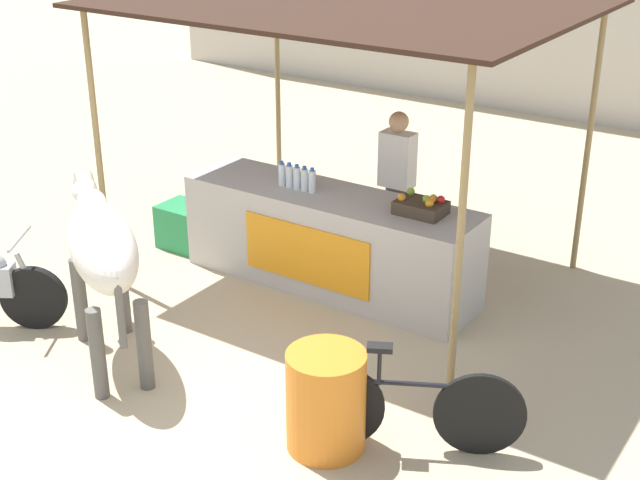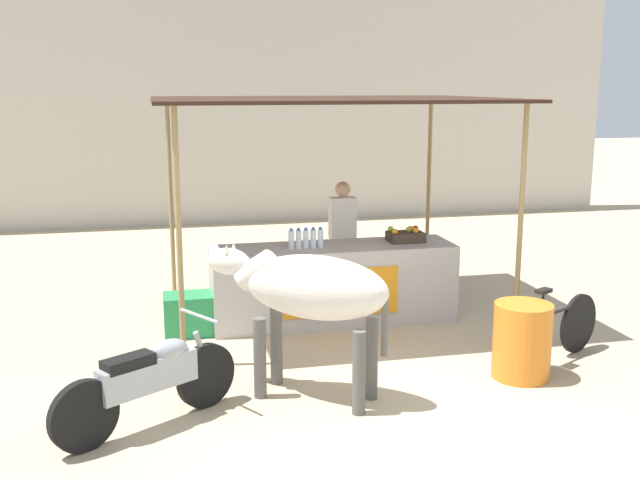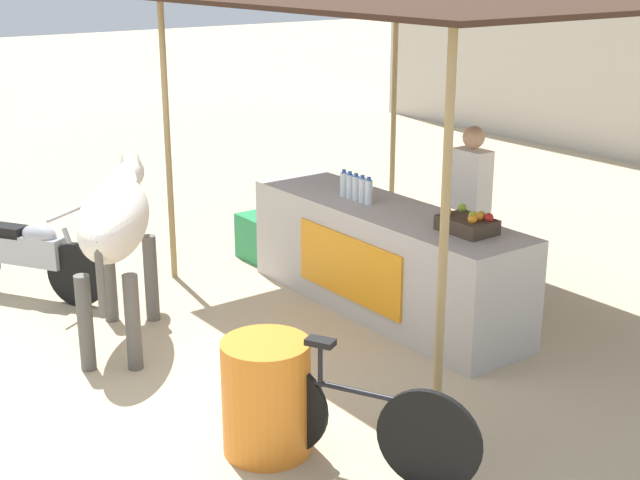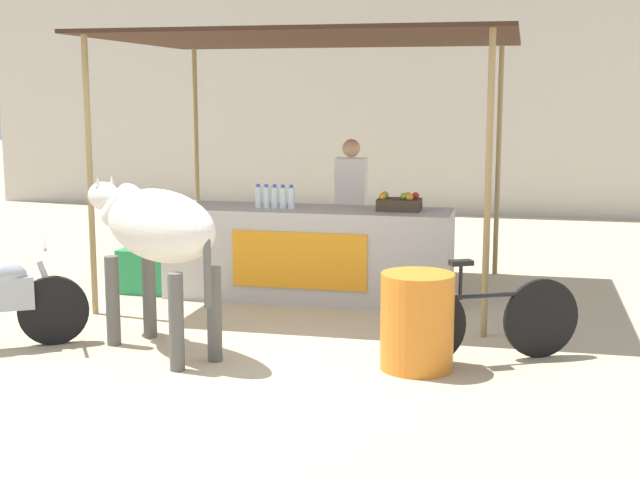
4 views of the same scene
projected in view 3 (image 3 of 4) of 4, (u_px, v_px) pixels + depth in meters
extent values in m
plane|color=tan|center=(167.00, 372.00, 6.93)|extent=(60.00, 60.00, 0.00)
cube|color=#B2ADA8|center=(384.00, 259.00, 8.03)|extent=(3.00, 0.80, 0.96)
cube|color=orange|center=(348.00, 268.00, 7.79)|extent=(1.40, 0.02, 0.58)
cube|color=#382319|center=(417.00, 1.00, 7.51)|extent=(4.20, 3.20, 0.04)
cylinder|color=#997F51|center=(168.00, 144.00, 8.55)|extent=(0.06, 0.06, 2.72)
cylinder|color=#997F51|center=(444.00, 241.00, 5.67)|extent=(0.06, 0.06, 2.72)
cylinder|color=#997F51|center=(394.00, 113.00, 10.19)|extent=(0.06, 0.06, 2.72)
cylinder|color=silver|center=(344.00, 184.00, 8.22)|extent=(0.07, 0.07, 0.22)
cylinder|color=blue|center=(344.00, 171.00, 8.18)|extent=(0.04, 0.04, 0.03)
cylinder|color=silver|center=(350.00, 186.00, 8.15)|extent=(0.07, 0.07, 0.22)
cylinder|color=blue|center=(350.00, 173.00, 8.12)|extent=(0.04, 0.04, 0.03)
cylinder|color=silver|center=(356.00, 188.00, 8.09)|extent=(0.07, 0.07, 0.22)
cylinder|color=blue|center=(356.00, 175.00, 8.05)|extent=(0.04, 0.04, 0.03)
cylinder|color=silver|center=(362.00, 190.00, 8.02)|extent=(0.07, 0.07, 0.22)
cylinder|color=blue|center=(362.00, 177.00, 7.98)|extent=(0.04, 0.04, 0.03)
cylinder|color=silver|center=(369.00, 192.00, 7.95)|extent=(0.07, 0.07, 0.22)
cylinder|color=blue|center=(369.00, 179.00, 7.91)|extent=(0.04, 0.04, 0.03)
cube|color=#3F3326|center=(467.00, 225.00, 7.16)|extent=(0.44, 0.32, 0.12)
sphere|color=#8CB22D|center=(481.00, 216.00, 7.11)|extent=(0.08, 0.08, 0.08)
sphere|color=orange|center=(472.00, 219.00, 7.02)|extent=(0.08, 0.08, 0.08)
sphere|color=#B21E19|center=(489.00, 218.00, 7.06)|extent=(0.08, 0.08, 0.08)
sphere|color=#8CB22D|center=(473.00, 216.00, 7.11)|extent=(0.08, 0.08, 0.08)
sphere|color=orange|center=(447.00, 212.00, 7.22)|extent=(0.08, 0.08, 0.08)
sphere|color=orange|center=(480.00, 216.00, 7.09)|extent=(0.08, 0.08, 0.08)
sphere|color=#8CB22D|center=(462.00, 208.00, 7.32)|extent=(0.08, 0.08, 0.08)
cylinder|color=#383842|center=(467.00, 256.00, 8.23)|extent=(0.22, 0.22, 0.88)
cube|color=silver|center=(471.00, 180.00, 8.01)|extent=(0.34, 0.20, 0.56)
sphere|color=tan|center=(474.00, 137.00, 7.89)|extent=(0.20, 0.20, 0.20)
cube|color=#268C4C|center=(267.00, 238.00, 9.39)|extent=(0.60, 0.44, 0.48)
cylinder|color=orange|center=(266.00, 397.00, 5.73)|extent=(0.58, 0.58, 0.77)
ellipsoid|color=silver|center=(114.00, 219.00, 7.12)|extent=(1.45, 1.22, 0.60)
cylinder|color=#575551|center=(109.00, 279.00, 7.79)|extent=(0.12, 0.12, 0.78)
cylinder|color=#575551|center=(151.00, 278.00, 7.80)|extent=(0.12, 0.12, 0.78)
cylinder|color=#575551|center=(85.00, 323.00, 6.86)|extent=(0.12, 0.12, 0.78)
cylinder|color=#575551|center=(133.00, 322.00, 6.87)|extent=(0.12, 0.12, 0.78)
cylinder|color=silver|center=(126.00, 188.00, 7.65)|extent=(0.51, 0.45, 0.41)
ellipsoid|color=silver|center=(131.00, 173.00, 7.92)|extent=(0.49, 0.43, 0.26)
cone|color=beige|center=(122.00, 158.00, 7.85)|extent=(0.05, 0.05, 0.10)
cone|color=beige|center=(138.00, 158.00, 7.86)|extent=(0.05, 0.05, 0.10)
cylinder|color=#575551|center=(100.00, 280.00, 6.57)|extent=(0.06, 0.06, 0.60)
cylinder|color=black|center=(77.00, 275.00, 8.15)|extent=(0.55, 0.39, 0.60)
cube|color=#999EA5|center=(21.00, 249.00, 8.30)|extent=(0.86, 0.63, 0.28)
ellipsoid|color=#999EA5|center=(39.00, 235.00, 8.18)|extent=(0.41, 0.36, 0.20)
cube|color=black|center=(4.00, 230.00, 8.32)|extent=(0.47, 0.39, 0.10)
cylinder|color=#99999E|center=(67.00, 213.00, 7.99)|extent=(0.32, 0.48, 0.03)
cylinder|color=#99999E|center=(73.00, 254.00, 8.10)|extent=(0.20, 0.15, 0.49)
cylinder|color=black|center=(429.00, 441.00, 5.32)|extent=(0.60, 0.34, 0.66)
cylinder|color=black|center=(281.00, 405.00, 5.73)|extent=(0.60, 0.34, 0.66)
cylinder|color=black|center=(353.00, 390.00, 5.46)|extent=(0.77, 0.43, 0.04)
cylinder|color=black|center=(320.00, 366.00, 5.51)|extent=(0.03, 0.03, 0.28)
cube|color=black|center=(320.00, 342.00, 5.46)|extent=(0.21, 0.17, 0.04)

